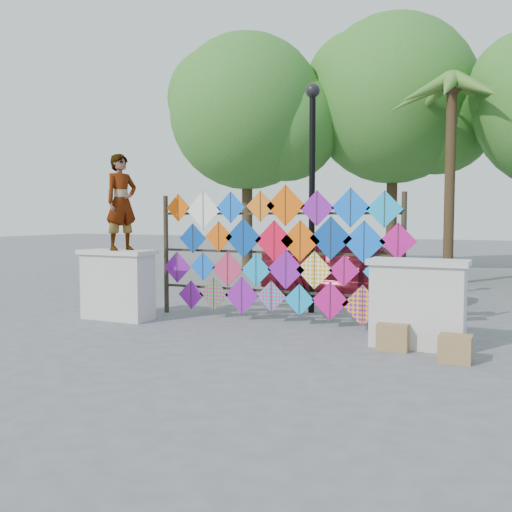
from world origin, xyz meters
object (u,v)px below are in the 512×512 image
kite_rack (278,254)px  lamppost (312,176)px  vendor_woman (121,202)px  sedan (355,267)px

kite_rack → lamppost: lamppost is taller
kite_rack → vendor_woman: (-2.71, -0.93, 0.92)m
vendor_woman → lamppost: (2.88, 2.20, 0.54)m
vendor_woman → sedan: (3.18, 4.30, -1.41)m
vendor_woman → lamppost: size_ratio=0.39×
lamppost → vendor_woman: bearing=-142.7°
kite_rack → vendor_woman: bearing=-161.1°
sedan → lamppost: bearing=178.4°
kite_rack → sedan: 3.44m
vendor_woman → kite_rack: bearing=-53.4°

